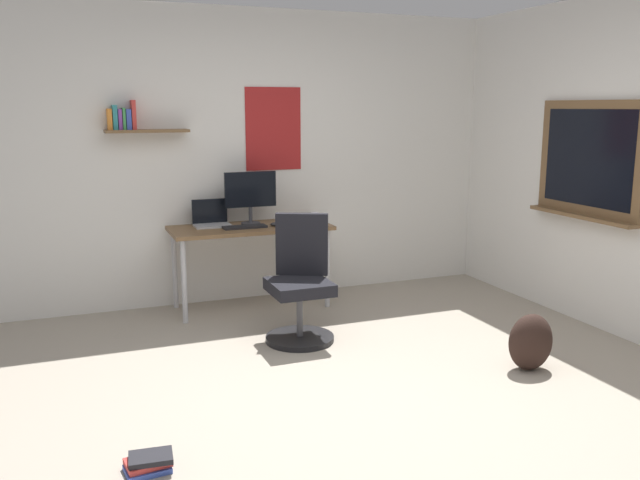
{
  "coord_description": "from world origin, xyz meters",
  "views": [
    {
      "loc": [
        -1.56,
        -3.47,
        1.75
      ],
      "look_at": [
        0.09,
        0.73,
        0.85
      ],
      "focal_mm": 37.61,
      "sensor_mm": 36.0,
      "label": 1
    }
  ],
  "objects_px": {
    "laptop": "(211,220)",
    "keyboard": "(245,227)",
    "office_chair": "(300,287)",
    "computer_mouse": "(276,224)",
    "monitor_primary": "(251,194)",
    "desk": "(251,235)",
    "backpack": "(530,342)",
    "book_stack_on_floor": "(149,463)",
    "coffee_mug": "(315,217)"
  },
  "relations": [
    {
      "from": "book_stack_on_floor",
      "to": "coffee_mug",
      "type": "bearing_deg",
      "value": 53.46
    },
    {
      "from": "laptop",
      "to": "monitor_primary",
      "type": "relative_size",
      "value": 0.67
    },
    {
      "from": "desk",
      "to": "book_stack_on_floor",
      "type": "bearing_deg",
      "value": -116.3
    },
    {
      "from": "laptop",
      "to": "monitor_primary",
      "type": "bearing_deg",
      "value": -7.96
    },
    {
      "from": "monitor_primary",
      "to": "keyboard",
      "type": "bearing_deg",
      "value": -122.09
    },
    {
      "from": "monitor_primary",
      "to": "book_stack_on_floor",
      "type": "distance_m",
      "value": 3.0
    },
    {
      "from": "monitor_primary",
      "to": "coffee_mug",
      "type": "relative_size",
      "value": 5.04
    },
    {
      "from": "keyboard",
      "to": "computer_mouse",
      "type": "xyz_separation_m",
      "value": [
        0.28,
        0.0,
        0.01
      ]
    },
    {
      "from": "desk",
      "to": "monitor_primary",
      "type": "xyz_separation_m",
      "value": [
        0.03,
        0.09,
        0.35
      ]
    },
    {
      "from": "keyboard",
      "to": "desk",
      "type": "bearing_deg",
      "value": 46.37
    },
    {
      "from": "book_stack_on_floor",
      "to": "keyboard",
      "type": "bearing_deg",
      "value": 64.35
    },
    {
      "from": "backpack",
      "to": "monitor_primary",
      "type": "bearing_deg",
      "value": 121.32
    },
    {
      "from": "computer_mouse",
      "to": "backpack",
      "type": "xyz_separation_m",
      "value": [
        1.14,
        -2.01,
        -0.55
      ]
    },
    {
      "from": "computer_mouse",
      "to": "keyboard",
      "type": "bearing_deg",
      "value": 180.0
    },
    {
      "from": "backpack",
      "to": "book_stack_on_floor",
      "type": "height_order",
      "value": "backpack"
    },
    {
      "from": "coffee_mug",
      "to": "book_stack_on_floor",
      "type": "xyz_separation_m",
      "value": [
        -1.8,
        -2.43,
        -0.74
      ]
    },
    {
      "from": "desk",
      "to": "coffee_mug",
      "type": "relative_size",
      "value": 15.0
    },
    {
      "from": "office_chair",
      "to": "coffee_mug",
      "type": "height_order",
      "value": "office_chair"
    },
    {
      "from": "desk",
      "to": "office_chair",
      "type": "relative_size",
      "value": 1.45
    },
    {
      "from": "desk",
      "to": "computer_mouse",
      "type": "xyz_separation_m",
      "value": [
        0.21,
        -0.07,
        0.1
      ]
    },
    {
      "from": "office_chair",
      "to": "keyboard",
      "type": "xyz_separation_m",
      "value": [
        -0.2,
        0.85,
        0.33
      ]
    },
    {
      "from": "office_chair",
      "to": "coffee_mug",
      "type": "bearing_deg",
      "value": 62.83
    },
    {
      "from": "laptop",
      "to": "keyboard",
      "type": "bearing_deg",
      "value": -41.45
    },
    {
      "from": "computer_mouse",
      "to": "coffee_mug",
      "type": "relative_size",
      "value": 1.13
    },
    {
      "from": "monitor_primary",
      "to": "backpack",
      "type": "bearing_deg",
      "value": -58.68
    },
    {
      "from": "desk",
      "to": "coffee_mug",
      "type": "xyz_separation_m",
      "value": [
        0.59,
        -0.02,
        0.13
      ]
    },
    {
      "from": "coffee_mug",
      "to": "backpack",
      "type": "height_order",
      "value": "coffee_mug"
    },
    {
      "from": "monitor_primary",
      "to": "keyboard",
      "type": "relative_size",
      "value": 1.25
    },
    {
      "from": "office_chair",
      "to": "book_stack_on_floor",
      "type": "height_order",
      "value": "office_chair"
    },
    {
      "from": "office_chair",
      "to": "backpack",
      "type": "relative_size",
      "value": 2.44
    },
    {
      "from": "monitor_primary",
      "to": "keyboard",
      "type": "height_order",
      "value": "monitor_primary"
    },
    {
      "from": "office_chair",
      "to": "book_stack_on_floor",
      "type": "relative_size",
      "value": 3.9
    },
    {
      "from": "desk",
      "to": "office_chair",
      "type": "height_order",
      "value": "office_chair"
    },
    {
      "from": "desk",
      "to": "backpack",
      "type": "distance_m",
      "value": 2.52
    },
    {
      "from": "computer_mouse",
      "to": "book_stack_on_floor",
      "type": "distance_m",
      "value": 2.87
    },
    {
      "from": "desk",
      "to": "backpack",
      "type": "bearing_deg",
      "value": -56.88
    },
    {
      "from": "coffee_mug",
      "to": "backpack",
      "type": "distance_m",
      "value": 2.27
    },
    {
      "from": "keyboard",
      "to": "computer_mouse",
      "type": "distance_m",
      "value": 0.28
    },
    {
      "from": "monitor_primary",
      "to": "desk",
      "type": "bearing_deg",
      "value": -110.41
    },
    {
      "from": "desk",
      "to": "laptop",
      "type": "bearing_deg",
      "value": 155.59
    },
    {
      "from": "desk",
      "to": "keyboard",
      "type": "relative_size",
      "value": 3.73
    },
    {
      "from": "keyboard",
      "to": "coffee_mug",
      "type": "relative_size",
      "value": 4.02
    },
    {
      "from": "backpack",
      "to": "book_stack_on_floor",
      "type": "distance_m",
      "value": 2.6
    },
    {
      "from": "computer_mouse",
      "to": "book_stack_on_floor",
      "type": "height_order",
      "value": "computer_mouse"
    },
    {
      "from": "office_chair",
      "to": "laptop",
      "type": "height_order",
      "value": "laptop"
    },
    {
      "from": "monitor_primary",
      "to": "computer_mouse",
      "type": "xyz_separation_m",
      "value": [
        0.18,
        -0.17,
        -0.25
      ]
    },
    {
      "from": "desk",
      "to": "office_chair",
      "type": "xyz_separation_m",
      "value": [
        0.13,
        -0.93,
        -0.24
      ]
    },
    {
      "from": "office_chair",
      "to": "computer_mouse",
      "type": "distance_m",
      "value": 0.92
    },
    {
      "from": "office_chair",
      "to": "laptop",
      "type": "xyz_separation_m",
      "value": [
        -0.44,
        1.07,
        0.38
      ]
    },
    {
      "from": "monitor_primary",
      "to": "book_stack_on_floor",
      "type": "bearing_deg",
      "value": -116.09
    }
  ]
}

